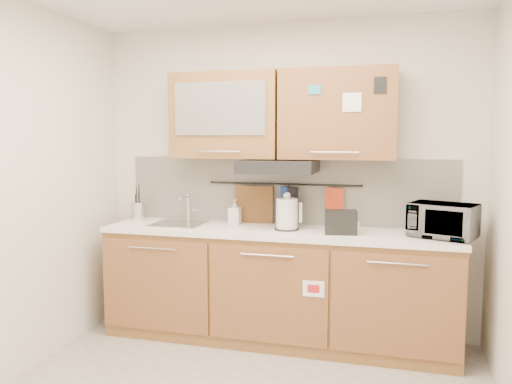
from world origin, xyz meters
The scene contains 17 objects.
wall_back centered at (0.00, 1.50, 1.30)m, with size 3.20×3.20×0.00m, color silver.
base_cabinet centered at (0.00, 1.19, 0.41)m, with size 2.80×0.64×0.88m.
countertop centered at (0.00, 1.19, 0.90)m, with size 2.82×0.62×0.04m, color white.
backsplash centered at (0.00, 1.49, 1.20)m, with size 2.80×0.02×0.56m, color silver.
upper_cabinets centered at (0.00, 1.32, 1.83)m, with size 1.82×0.37×0.70m.
range_hood centered at (0.00, 1.25, 1.42)m, with size 0.60×0.46×0.10m, color black.
sink centered at (-0.85, 1.21, 0.92)m, with size 0.42×0.40×0.26m.
utensil_rail centered at (0.00, 1.45, 1.26)m, with size 0.02×0.02×1.30m, color black.
utensil_crock centered at (-1.30, 1.33, 1.00)m, with size 0.13×0.13×0.32m.
kettle centered at (0.09, 1.19, 1.04)m, with size 0.23×0.22×0.30m.
toaster centered at (0.52, 1.12, 1.01)m, with size 0.26×0.18×0.18m.
microwave centered at (1.25, 1.18, 1.05)m, with size 0.45×0.31×0.25m, color #999999.
soap_bottle centered at (-0.40, 1.34, 1.03)m, with size 0.09×0.10×0.21m, color #999999.
cutting_board centered at (-0.25, 1.44, 1.03)m, with size 0.33×0.02×0.41m, color brown.
oven_mitt centered at (0.05, 1.44, 1.13)m, with size 0.14×0.03×0.23m, color navy.
dark_pouch centered at (0.05, 1.44, 1.12)m, with size 0.15×0.04×0.23m, color black.
pot_holder centered at (0.43, 1.44, 1.15)m, with size 0.14×0.02×0.18m, color #BD3519.
Camera 1 is at (0.87, -2.66, 1.64)m, focal length 35.00 mm.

